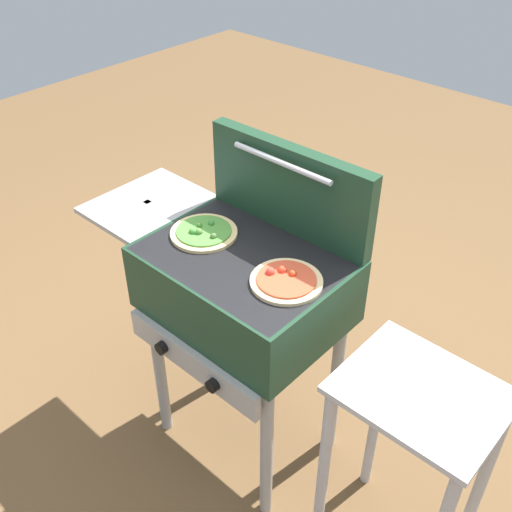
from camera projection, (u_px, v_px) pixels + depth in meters
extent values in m
plane|color=brown|center=(247.00, 434.00, 2.44)|extent=(8.00, 8.00, 0.00)
cube|color=#193823|center=(245.00, 284.00, 1.98)|extent=(0.64, 0.48, 0.24)
cube|color=black|center=(244.00, 256.00, 1.91)|extent=(0.61, 0.46, 0.01)
cube|color=#9C9C9C|center=(148.00, 204.00, 2.18)|extent=(0.32, 0.41, 0.02)
cube|color=#9C9C9C|center=(151.00, 229.00, 2.24)|extent=(0.02, 0.02, 0.24)
cube|color=#9C9C9C|center=(192.00, 362.00, 1.93)|extent=(0.58, 0.02, 0.10)
cylinder|color=black|center=(161.00, 348.00, 1.98)|extent=(0.04, 0.02, 0.04)
cylinder|color=black|center=(212.00, 386.00, 1.85)|extent=(0.04, 0.02, 0.04)
cylinder|color=#9C9C9C|center=(160.00, 370.00, 2.28)|extent=(0.04, 0.04, 0.66)
cylinder|color=#9C9C9C|center=(267.00, 452.00, 1.99)|extent=(0.04, 0.04, 0.66)
cylinder|color=#9C9C9C|center=(230.00, 319.00, 2.51)|extent=(0.04, 0.04, 0.66)
cylinder|color=#9C9C9C|center=(335.00, 386.00, 2.21)|extent=(0.04, 0.04, 0.66)
cube|color=#193823|center=(289.00, 188.00, 1.95)|extent=(0.63, 0.07, 0.30)
cylinder|color=#B7B7BC|center=(281.00, 163.00, 1.86)|extent=(0.38, 0.02, 0.02)
cylinder|color=#E0C17F|center=(204.00, 233.00, 2.00)|extent=(0.22, 0.22, 0.01)
cylinder|color=#4C8C38|center=(204.00, 231.00, 1.99)|extent=(0.18, 0.18, 0.01)
sphere|color=#4D7137|center=(214.00, 236.00, 1.95)|extent=(0.02, 0.02, 0.02)
sphere|color=#537F36|center=(199.00, 232.00, 1.97)|extent=(0.03, 0.03, 0.03)
sphere|color=green|center=(194.00, 232.00, 1.98)|extent=(0.02, 0.02, 0.02)
sphere|color=#41833C|center=(211.00, 223.00, 2.02)|extent=(0.02, 0.02, 0.02)
sphere|color=#509336|center=(193.00, 231.00, 1.98)|extent=(0.02, 0.02, 0.02)
sphere|color=#477F2D|center=(199.00, 225.00, 2.01)|extent=(0.02, 0.02, 0.02)
cylinder|color=beige|center=(286.00, 281.00, 1.79)|extent=(0.22, 0.22, 0.01)
cylinder|color=#D14C2D|center=(286.00, 279.00, 1.79)|extent=(0.18, 0.18, 0.01)
sphere|color=#EE4B2C|center=(283.00, 269.00, 1.81)|extent=(0.03, 0.03, 0.03)
sphere|color=#E94E24|center=(293.00, 273.00, 1.80)|extent=(0.02, 0.02, 0.02)
sphere|color=#EE4234|center=(270.00, 272.00, 1.80)|extent=(0.03, 0.03, 0.03)
cube|color=#B2B2B7|center=(422.00, 393.00, 1.64)|extent=(0.44, 0.36, 0.02)
cylinder|color=#B2B2B7|center=(323.00, 472.00, 1.88)|extent=(0.04, 0.04, 0.75)
cylinder|color=#B2B2B7|center=(377.00, 414.00, 2.06)|extent=(0.04, 0.04, 0.75)
cylinder|color=#B2B2B7|center=(481.00, 481.00, 1.85)|extent=(0.04, 0.04, 0.75)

